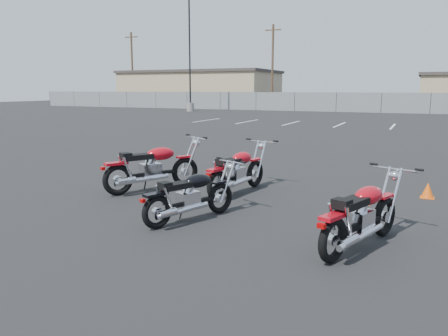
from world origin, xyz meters
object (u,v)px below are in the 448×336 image
at_px(motorcycle_second_black, 190,196).
at_px(motorcycle_rear_red, 362,215).
at_px(motorcycle_third_red, 237,171).
at_px(motorcycle_front_red, 153,167).

xyz_separation_m(motorcycle_second_black, motorcycle_rear_red, (2.72, -0.15, 0.04)).
bearing_deg(motorcycle_third_red, motorcycle_front_red, -163.06).
bearing_deg(motorcycle_second_black, motorcycle_third_red, 91.30).
height_order(motorcycle_second_black, motorcycle_third_red, motorcycle_third_red).
bearing_deg(motorcycle_rear_red, motorcycle_front_red, 159.12).
bearing_deg(motorcycle_front_red, motorcycle_rear_red, -20.88).
bearing_deg(motorcycle_second_black, motorcycle_rear_red, -3.18).
bearing_deg(motorcycle_second_black, motorcycle_front_red, 138.66).
relative_size(motorcycle_front_red, motorcycle_rear_red, 1.05).
distance_m(motorcycle_front_red, motorcycle_third_red, 1.81).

